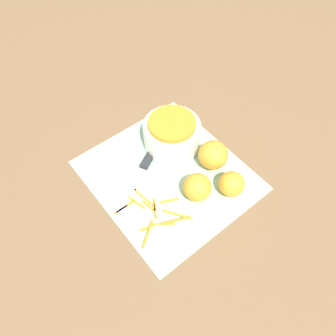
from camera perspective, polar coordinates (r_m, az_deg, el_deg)
The scene contains 8 objects.
ground_plane at distance 0.89m, azimuth -0.00°, elevation -1.33°, with size 4.00×4.00×0.00m, color brown.
cutting_board at distance 0.89m, azimuth -0.00°, elevation -1.22°, with size 0.42×0.38×0.01m.
bowl_speckled at distance 0.91m, azimuth 0.67°, elevation 6.04°, with size 0.16×0.16×0.09m.
knife at distance 0.90m, azimuth -3.60°, elevation 1.25°, with size 0.14×0.23×0.02m.
orange_left at distance 0.82m, azimuth 5.11°, elevation -3.36°, with size 0.07×0.07×0.07m.
orange_right at distance 0.84m, azimuth 11.01°, elevation -2.75°, with size 0.07×0.07×0.07m.
orange_back at distance 0.88m, azimuth 7.85°, elevation 2.27°, with size 0.08×0.08×0.08m.
peel_pile at distance 0.82m, azimuth -2.39°, elevation -7.81°, with size 0.16×0.15×0.01m.
Camera 1 is at (0.38, -0.31, 0.74)m, focal length 35.00 mm.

